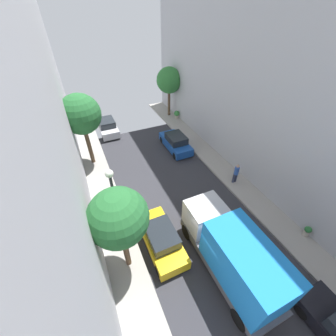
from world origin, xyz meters
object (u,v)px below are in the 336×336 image
object	(u,v)px
street_tree_1	(169,81)
lamp_post	(114,193)
street_tree_0	(118,218)
pedestrian	(236,173)
parked_car_left_2	(161,239)
potted_plant_2	(177,114)
parked_car_right_2	(176,142)
parked_car_left_3	(107,127)
potted_plant_0	(307,231)
street_tree_2	(80,115)
delivery_truck	(232,253)

from	to	relation	value
street_tree_1	lamp_post	xyz separation A→B (m)	(-9.80, -14.18, -0.85)
street_tree_0	pedestrian	bearing A→B (deg)	17.33
parked_car_left_2	potted_plant_2	xyz separation A→B (m)	(8.36, 14.92, -0.04)
potted_plant_2	lamp_post	distance (m)	16.73
parked_car_right_2	potted_plant_2	xyz separation A→B (m)	(2.96, 5.78, -0.04)
parked_car_left_3	potted_plant_0	distance (m)	20.14
street_tree_1	potted_plant_2	bearing A→B (deg)	-69.98
pedestrian	street_tree_2	xyz separation A→B (m)	(-9.91, 7.41, 3.64)
pedestrian	potted_plant_2	distance (m)	12.26
delivery_truck	street_tree_1	xyz separation A→B (m)	(5.20, 19.06, 2.52)
street_tree_2	pedestrian	bearing A→B (deg)	-36.79
potted_plant_0	parked_car_left_3	bearing A→B (deg)	114.90
parked_car_right_2	pedestrian	distance (m)	6.79
potted_plant_0	lamp_post	world-z (taller)	lamp_post
parked_car_left_2	potted_plant_2	size ratio (longest dim) A/B	4.54
parked_car_left_2	delivery_truck	xyz separation A→B (m)	(2.70, -2.87, 1.07)
parked_car_left_2	potted_plant_0	world-z (taller)	parked_car_left_2
street_tree_1	potted_plant_0	world-z (taller)	street_tree_1
pedestrian	delivery_truck	bearing A→B (deg)	-130.85
parked_car_left_3	lamp_post	size ratio (longest dim) A/B	0.85
pedestrian	potted_plant_2	size ratio (longest dim) A/B	1.86
potted_plant_0	lamp_post	bearing A→B (deg)	153.66
delivery_truck	lamp_post	size ratio (longest dim) A/B	1.33
parked_car_left_3	delivery_truck	bearing A→B (deg)	-81.48
delivery_truck	street_tree_1	world-z (taller)	street_tree_1
parked_car_right_2	street_tree_0	size ratio (longest dim) A/B	0.77
street_tree_2	lamp_post	distance (m)	8.21
street_tree_2	parked_car_left_3	bearing A→B (deg)	64.51
parked_car_right_2	pedestrian	xyz separation A→B (m)	(2.11, -6.44, 0.35)
parked_car_left_2	parked_car_left_3	world-z (taller)	same
parked_car_left_3	street_tree_1	xyz separation A→B (m)	(7.90, 1.05, 3.59)
delivery_truck	parked_car_left_2	bearing A→B (deg)	133.21
parked_car_right_2	delivery_truck	world-z (taller)	delivery_truck
parked_car_left_2	street_tree_1	world-z (taller)	street_tree_1
lamp_post	pedestrian	bearing A→B (deg)	4.17
street_tree_1	pedestrian	bearing A→B (deg)	-91.64
pedestrian	potted_plant_0	bearing A→B (deg)	-80.60
parked_car_left_2	potted_plant_2	bearing A→B (deg)	60.73
delivery_truck	lamp_post	distance (m)	6.91
street_tree_0	potted_plant_2	size ratio (longest dim) A/B	5.91
delivery_truck	potted_plant_0	world-z (taller)	delivery_truck
parked_car_left_2	street_tree_1	xyz separation A→B (m)	(7.90, 16.18, 3.59)
street_tree_1	delivery_truck	bearing A→B (deg)	-105.26
parked_car_left_3	pedestrian	size ratio (longest dim) A/B	2.44
parked_car_left_2	parked_car_right_2	distance (m)	10.61
pedestrian	potted_plant_2	xyz separation A→B (m)	(0.85, 12.22, -0.40)
parked_car_left_3	potted_plant_0	xyz separation A→B (m)	(8.48, -18.27, -0.15)
parked_car_left_2	parked_car_right_2	size ratio (longest dim) A/B	1.00
potted_plant_0	potted_plant_2	xyz separation A→B (m)	(-0.12, 18.05, 0.11)
parked_car_left_3	delivery_truck	distance (m)	18.25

